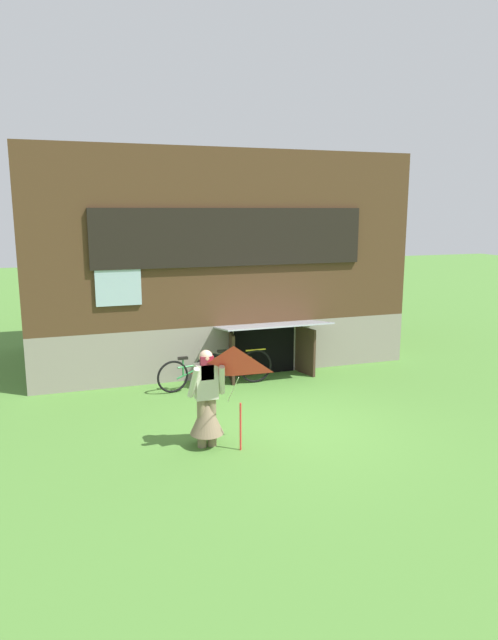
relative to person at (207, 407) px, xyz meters
The scene contains 6 objects.
ground_plane 1.68m from the person, 16.53° to the left, with size 60.00×60.00×0.00m, color #4C7F33.
log_house 6.13m from the person, 75.32° to the left, with size 8.49×5.58×4.87m.
person is the anchor object (origin of this frame).
kite 0.87m from the person, 62.29° to the right, with size 1.05×0.99×1.61m.
bicycle_yellow 3.14m from the person, 65.37° to the left, with size 1.70×0.08×0.77m.
bicycle_green 2.87m from the person, 81.09° to the left, with size 1.54×0.31×0.71m.
Camera 1 is at (-3.48, -8.39, 3.61)m, focal length 31.50 mm.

